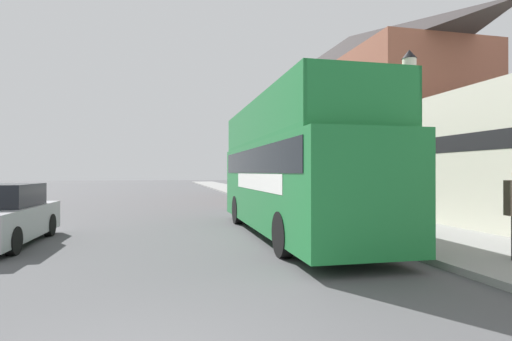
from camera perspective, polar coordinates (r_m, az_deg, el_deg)
The scene contains 8 objects.
ground_plane at distance 24.58m, azimuth -13.62°, elevation -4.64°, with size 144.00×144.00×0.00m, color #4C4C4F.
sidewalk at distance 22.74m, azimuth 5.32°, elevation -4.83°, with size 3.75×108.00×0.14m.
brick_terrace_rear at distance 27.39m, azimuth 13.20°, elevation 7.26°, with size 6.00×19.13×10.92m.
tour_bus at distance 12.00m, azimuth 4.91°, elevation -0.82°, with size 2.54×9.86×3.94m.
parked_car_ahead_of_bus at distance 18.88m, azimuth -0.26°, elevation -3.88°, with size 1.92×4.31×1.46m.
lamp_post_nearest at distance 10.17m, azimuth 21.06°, elevation 8.02°, with size 0.35×0.35×4.64m.
lamp_post_second at distance 18.13m, azimuth 5.72°, elevation 5.04°, with size 0.35×0.35×4.99m.
lamp_post_third at distance 26.52m, azimuth -0.48°, elevation 2.69°, with size 0.35×0.35×4.48m.
Camera 1 is at (0.22, -3.51, 1.88)m, focal length 28.00 mm.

